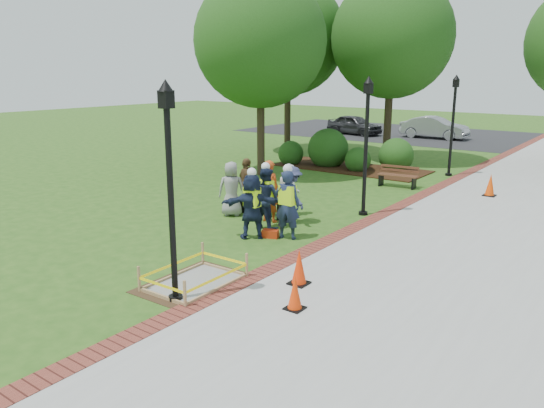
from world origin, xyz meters
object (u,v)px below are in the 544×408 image
Objects in this scene: wet_concrete_pad at (195,274)px; cone_front at (295,294)px; hivis_worker_c at (266,196)px; hivis_worker_a at (252,204)px; bench_near at (264,206)px; hivis_worker_b at (287,203)px; lamp_near at (170,177)px.

wet_concrete_pad is 3.42× the size of cone_front.
hivis_worker_a is at bearing -73.84° from hivis_worker_c.
bench_near is at bearing 132.31° from cone_front.
hivis_worker_a is 0.95m from hivis_worker_b.
bench_near is at bearing 129.58° from hivis_worker_c.
hivis_worker_c is at bearing 107.42° from wet_concrete_pad.
hivis_worker_b is at bearing -23.22° from hivis_worker_c.
lamp_near is 2.21× the size of hivis_worker_a.
hivis_worker_b is at bearing 93.78° from wet_concrete_pad.
wet_concrete_pad is at bearing -72.58° from hivis_worker_c.
hivis_worker_a is at bearing 107.80° from wet_concrete_pad.
hivis_worker_c is at bearing 133.03° from cone_front.
cone_front is 0.36× the size of hivis_worker_c.
hivis_worker_a reaches higher than cone_front.
wet_concrete_pad is 0.55× the size of lamp_near.
cone_front is at bearing 5.47° from wet_concrete_pad.
bench_near is 6.89m from cone_front.
cone_front is (2.40, 0.23, 0.09)m from wet_concrete_pad.
bench_near is 2.49m from hivis_worker_a.
hivis_worker_b is at bearing 33.04° from hivis_worker_a.
lamp_near is (-2.13, -1.04, 2.15)m from cone_front.
bench_near is 2.43× the size of cone_front.
cone_front is 4.46m from hivis_worker_b.
lamp_near is 2.10× the size of hivis_worker_b.
wet_concrete_pad is 2.40m from lamp_near.
hivis_worker_a is at bearing -60.12° from bench_near.
cone_front is at bearing -46.97° from hivis_worker_c.
hivis_worker_c is at bearing -50.42° from bench_near.
hivis_worker_b reaches higher than bench_near.
bench_near reaches higher than cone_front.
hivis_worker_b is 1.17m from hivis_worker_c.
hivis_worker_a is (1.20, -2.08, 0.67)m from bench_near.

